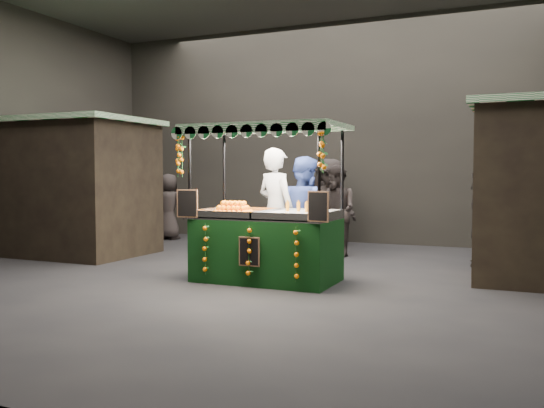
% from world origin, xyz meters
% --- Properties ---
extents(ground, '(12.00, 12.00, 0.00)m').
position_xyz_m(ground, '(0.00, 0.00, 0.00)').
color(ground, black).
rests_on(ground, ground).
extents(market_hall, '(12.10, 10.10, 5.05)m').
position_xyz_m(market_hall, '(0.00, 0.00, 3.38)').
color(market_hall, black).
rests_on(market_hall, ground).
extents(neighbour_stall_left, '(3.00, 2.20, 2.60)m').
position_xyz_m(neighbour_stall_left, '(-4.40, 1.00, 1.31)').
color(neighbour_stall_left, black).
rests_on(neighbour_stall_left, ground).
extents(juice_stall, '(2.33, 1.37, 2.25)m').
position_xyz_m(juice_stall, '(0.24, -0.16, 0.70)').
color(juice_stall, black).
rests_on(juice_stall, ground).
extents(vendor_grey, '(0.84, 0.70, 1.96)m').
position_xyz_m(vendor_grey, '(0.04, 0.64, 0.98)').
color(vendor_grey, gray).
rests_on(vendor_grey, ground).
extents(vendor_blue, '(1.09, 0.98, 1.83)m').
position_xyz_m(vendor_blue, '(0.45, 0.82, 0.91)').
color(vendor_blue, navy).
rests_on(vendor_blue, ground).
extents(shopper_0, '(0.66, 0.57, 1.52)m').
position_xyz_m(shopper_0, '(-4.45, 2.41, 0.76)').
color(shopper_0, '#2B2423').
rests_on(shopper_0, ground).
extents(shopper_1, '(1.06, 1.03, 1.73)m').
position_xyz_m(shopper_1, '(0.40, 2.69, 0.86)').
color(shopper_1, '#2D2625').
rests_on(shopper_1, ground).
extents(shopper_2, '(1.10, 1.10, 1.88)m').
position_xyz_m(shopper_2, '(-0.47, 4.37, 0.94)').
color(shopper_2, black).
rests_on(shopper_2, ground).
extents(shopper_3, '(1.30, 1.36, 1.86)m').
position_xyz_m(shopper_3, '(0.04, 3.39, 0.93)').
color(shopper_3, black).
rests_on(shopper_3, ground).
extents(shopper_4, '(0.77, 0.50, 1.56)m').
position_xyz_m(shopper_4, '(-4.10, 3.84, 0.78)').
color(shopper_4, '#292321').
rests_on(shopper_4, ground).
extents(shopper_5, '(1.11, 1.66, 1.71)m').
position_xyz_m(shopper_5, '(3.07, 2.24, 0.86)').
color(shopper_5, black).
rests_on(shopper_5, ground).
extents(shopper_6, '(0.68, 0.74, 1.70)m').
position_xyz_m(shopper_6, '(-0.24, 4.15, 0.85)').
color(shopper_6, '#2D2524').
rests_on(shopper_6, ground).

